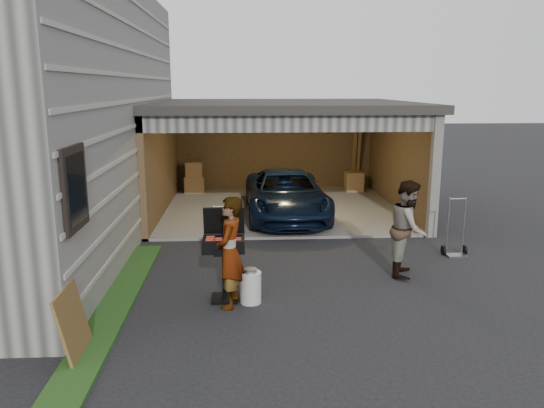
{
  "coord_description": "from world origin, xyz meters",
  "views": [
    {
      "loc": [
        -0.29,
        -7.65,
        3.29
      ],
      "look_at": [
        0.24,
        1.94,
        1.15
      ],
      "focal_mm": 35.0,
      "sensor_mm": 36.0,
      "label": 1
    }
  ],
  "objects_px": {
    "hand_truck": "(455,245)",
    "minivan": "(286,197)",
    "man": "(408,228)",
    "bbq_grill": "(224,247)",
    "propane_tank": "(251,287)",
    "woman": "(230,253)",
    "plywood_panel": "(73,324)"
  },
  "relations": [
    {
      "from": "minivan",
      "to": "propane_tank",
      "type": "relative_size",
      "value": 8.41
    },
    {
      "from": "hand_truck",
      "to": "bbq_grill",
      "type": "bearing_deg",
      "value": -157.59
    },
    {
      "from": "plywood_panel",
      "to": "hand_truck",
      "type": "relative_size",
      "value": 0.76
    },
    {
      "from": "man",
      "to": "bbq_grill",
      "type": "xyz_separation_m",
      "value": [
        -3.2,
        -0.95,
        0.0
      ]
    },
    {
      "from": "minivan",
      "to": "bbq_grill",
      "type": "bearing_deg",
      "value": -106.27
    },
    {
      "from": "propane_tank",
      "to": "hand_truck",
      "type": "relative_size",
      "value": 0.42
    },
    {
      "from": "plywood_panel",
      "to": "man",
      "type": "bearing_deg",
      "value": 28.23
    },
    {
      "from": "minivan",
      "to": "hand_truck",
      "type": "distance_m",
      "value": 4.41
    },
    {
      "from": "minivan",
      "to": "plywood_panel",
      "type": "distance_m",
      "value": 7.5
    },
    {
      "from": "bbq_grill",
      "to": "plywood_panel",
      "type": "height_order",
      "value": "bbq_grill"
    },
    {
      "from": "bbq_grill",
      "to": "man",
      "type": "bearing_deg",
      "value": 16.5
    },
    {
      "from": "man",
      "to": "hand_truck",
      "type": "relative_size",
      "value": 1.46
    },
    {
      "from": "minivan",
      "to": "woman",
      "type": "bearing_deg",
      "value": -104.49
    },
    {
      "from": "man",
      "to": "plywood_panel",
      "type": "bearing_deg",
      "value": 138.67
    },
    {
      "from": "man",
      "to": "bbq_grill",
      "type": "bearing_deg",
      "value": 126.94
    },
    {
      "from": "hand_truck",
      "to": "propane_tank",
      "type": "bearing_deg",
      "value": -153.7
    },
    {
      "from": "woman",
      "to": "plywood_panel",
      "type": "xyz_separation_m",
      "value": [
        -1.9,
        -1.46,
        -0.41
      ]
    },
    {
      "from": "minivan",
      "to": "woman",
      "type": "xyz_separation_m",
      "value": [
        -1.28,
        -5.33,
        0.27
      ]
    },
    {
      "from": "hand_truck",
      "to": "plywood_panel",
      "type": "bearing_deg",
      "value": -150.68
    },
    {
      "from": "plywood_panel",
      "to": "woman",
      "type": "bearing_deg",
      "value": 37.49
    },
    {
      "from": "minivan",
      "to": "hand_truck",
      "type": "bearing_deg",
      "value": -45.83
    },
    {
      "from": "minivan",
      "to": "bbq_grill",
      "type": "distance_m",
      "value": 5.24
    },
    {
      "from": "man",
      "to": "plywood_panel",
      "type": "distance_m",
      "value": 5.69
    },
    {
      "from": "hand_truck",
      "to": "minivan",
      "type": "bearing_deg",
      "value": 134.13
    },
    {
      "from": "man",
      "to": "hand_truck",
      "type": "distance_m",
      "value": 1.76
    },
    {
      "from": "plywood_panel",
      "to": "propane_tank",
      "type": "bearing_deg",
      "value": 35.47
    },
    {
      "from": "man",
      "to": "woman",
      "type": "bearing_deg",
      "value": 132.03
    },
    {
      "from": "minivan",
      "to": "propane_tank",
      "type": "xyz_separation_m",
      "value": [
        -0.98,
        -5.21,
        -0.33
      ]
    },
    {
      "from": "bbq_grill",
      "to": "propane_tank",
      "type": "distance_m",
      "value": 0.75
    },
    {
      "from": "propane_tank",
      "to": "minivan",
      "type": "bearing_deg",
      "value": 79.4
    },
    {
      "from": "man",
      "to": "bbq_grill",
      "type": "height_order",
      "value": "man"
    },
    {
      "from": "bbq_grill",
      "to": "hand_truck",
      "type": "bearing_deg",
      "value": 23.42
    }
  ]
}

